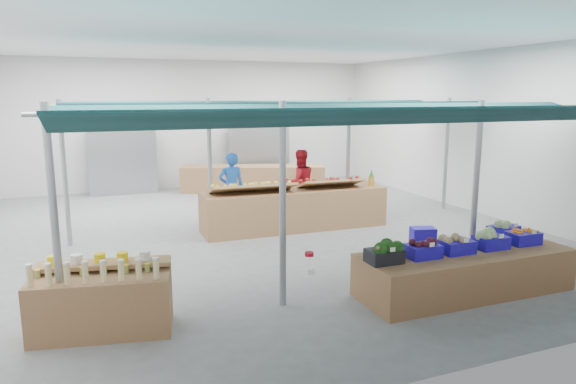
% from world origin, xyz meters
% --- Properties ---
extents(floor, '(13.00, 13.00, 0.00)m').
position_xyz_m(floor, '(0.00, 0.00, 0.00)').
color(floor, slate).
rests_on(floor, ground).
extents(hall, '(13.00, 13.00, 13.00)m').
position_xyz_m(hall, '(0.00, 1.44, 2.65)').
color(hall, silver).
rests_on(hall, ground).
extents(pole_grid, '(10.00, 4.60, 3.00)m').
position_xyz_m(pole_grid, '(0.75, -1.75, 1.81)').
color(pole_grid, gray).
rests_on(pole_grid, floor).
extents(awnings, '(9.50, 7.08, 0.30)m').
position_xyz_m(awnings, '(0.75, -1.75, 2.78)').
color(awnings, black).
rests_on(awnings, pole_grid).
extents(back_shelving_left, '(2.00, 0.50, 2.00)m').
position_xyz_m(back_shelving_left, '(-2.50, 6.00, 1.00)').
color(back_shelving_left, '#B23F33').
rests_on(back_shelving_left, floor).
extents(back_shelving_right, '(2.00, 0.50, 2.00)m').
position_xyz_m(back_shelving_right, '(2.00, 6.00, 1.00)').
color(back_shelving_right, '#B23F33').
rests_on(back_shelving_right, floor).
extents(bottle_shelf, '(1.88, 1.37, 1.06)m').
position_xyz_m(bottle_shelf, '(-3.51, -3.92, 0.43)').
color(bottle_shelf, brown).
rests_on(bottle_shelf, floor).
extents(veg_counter, '(3.46, 1.18, 0.67)m').
position_xyz_m(veg_counter, '(1.83, -4.62, 0.33)').
color(veg_counter, brown).
rests_on(veg_counter, floor).
extents(fruit_counter, '(4.33, 1.15, 0.92)m').
position_xyz_m(fruit_counter, '(0.86, 0.02, 0.46)').
color(fruit_counter, brown).
rests_on(fruit_counter, floor).
extents(far_counter, '(4.63, 2.41, 0.83)m').
position_xyz_m(far_counter, '(1.42, 4.91, 0.41)').
color(far_counter, brown).
rests_on(far_counter, floor).
extents(crate_stack, '(0.53, 0.43, 0.54)m').
position_xyz_m(crate_stack, '(2.41, -2.76, 0.27)').
color(crate_stack, '#1B0FA9').
rests_on(crate_stack, floor).
extents(vendor_left, '(0.64, 0.43, 1.72)m').
position_xyz_m(vendor_left, '(-0.34, 1.12, 0.86)').
color(vendor_left, blue).
rests_on(vendor_left, floor).
extents(vendor_right, '(0.85, 0.67, 1.72)m').
position_xyz_m(vendor_right, '(1.46, 1.12, 0.86)').
color(vendor_right, maroon).
rests_on(vendor_right, floor).
extents(crate_broccoli, '(0.51, 0.41, 0.35)m').
position_xyz_m(crate_broccoli, '(0.35, -4.60, 0.83)').
color(crate_broccoli, black).
rests_on(crate_broccoli, veg_counter).
extents(crate_beets, '(0.51, 0.41, 0.29)m').
position_xyz_m(crate_beets, '(1.02, -4.61, 0.80)').
color(crate_beets, '#1B0FA9').
rests_on(crate_beets, veg_counter).
extents(crate_celeriac, '(0.51, 0.41, 0.31)m').
position_xyz_m(crate_celeriac, '(1.64, -4.62, 0.81)').
color(crate_celeriac, '#1B0FA9').
rests_on(crate_celeriac, veg_counter).
extents(crate_cabbage, '(0.51, 0.41, 0.35)m').
position_xyz_m(crate_cabbage, '(2.31, -4.62, 0.83)').
color(crate_cabbage, '#1B0FA9').
rests_on(crate_cabbage, veg_counter).
extents(crate_carrots, '(0.51, 0.41, 0.29)m').
position_xyz_m(crate_carrots, '(2.98, -4.63, 0.78)').
color(crate_carrots, '#1B0FA9').
rests_on(crate_carrots, veg_counter).
extents(sparrow, '(0.12, 0.09, 0.11)m').
position_xyz_m(sparrow, '(0.20, -4.72, 0.92)').
color(sparrow, brown).
rests_on(sparrow, crate_broccoli).
extents(pole_ribbon, '(0.12, 0.12, 0.28)m').
position_xyz_m(pole_ribbon, '(-1.05, -5.06, 1.08)').
color(pole_ribbon, '#B00B1A').
rests_on(pole_ribbon, pole_grid).
extents(apple_heap_yellow, '(1.94, 0.81, 0.27)m').
position_xyz_m(apple_heap_yellow, '(-0.17, -0.05, 1.09)').
color(apple_heap_yellow, '#997247').
rests_on(apple_heap_yellow, fruit_counter).
extents(apple_heap_red, '(1.54, 0.79, 0.27)m').
position_xyz_m(apple_heap_red, '(1.72, -0.11, 1.09)').
color(apple_heap_red, '#997247').
rests_on(apple_heap_red, fruit_counter).
extents(pineapple, '(0.14, 0.14, 0.39)m').
position_xyz_m(pineapple, '(2.80, -0.14, 1.10)').
color(pineapple, '#8C6019').
rests_on(pineapple, fruit_counter).
extents(crate_extra, '(0.56, 0.45, 0.32)m').
position_xyz_m(crate_extra, '(2.99, -4.20, 0.82)').
color(crate_extra, '#1B0FA9').
rests_on(crate_extra, veg_counter).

